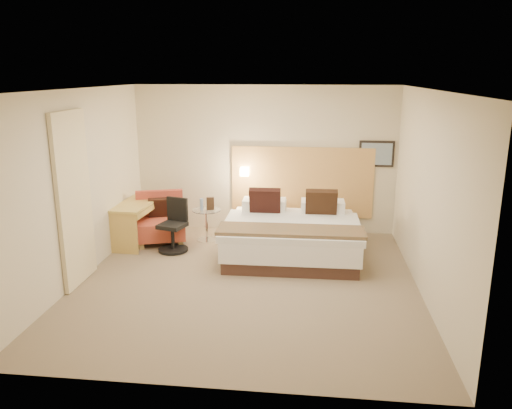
# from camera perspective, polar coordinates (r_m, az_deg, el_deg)

# --- Properties ---
(floor) EXTENTS (4.80, 5.00, 0.02)m
(floor) POSITION_cam_1_polar(r_m,az_deg,el_deg) (7.24, -1.04, -8.94)
(floor) COLOR #7A6952
(floor) RESTS_ON ground
(ceiling) EXTENTS (4.80, 5.00, 0.02)m
(ceiling) POSITION_cam_1_polar(r_m,az_deg,el_deg) (6.63, -1.16, 13.11)
(ceiling) COLOR white
(ceiling) RESTS_ON floor
(wall_back) EXTENTS (4.80, 0.02, 2.70)m
(wall_back) POSITION_cam_1_polar(r_m,az_deg,el_deg) (9.25, 0.97, 5.15)
(wall_back) COLOR beige
(wall_back) RESTS_ON floor
(wall_front) EXTENTS (4.80, 0.02, 2.70)m
(wall_front) POSITION_cam_1_polar(r_m,az_deg,el_deg) (4.44, -5.42, -5.85)
(wall_front) COLOR beige
(wall_front) RESTS_ON floor
(wall_left) EXTENTS (0.02, 5.00, 2.70)m
(wall_left) POSITION_cam_1_polar(r_m,az_deg,el_deg) (7.51, -19.66, 1.98)
(wall_left) COLOR beige
(wall_left) RESTS_ON floor
(wall_right) EXTENTS (0.02, 5.00, 2.70)m
(wall_right) POSITION_cam_1_polar(r_m,az_deg,el_deg) (6.92, 19.10, 0.98)
(wall_right) COLOR beige
(wall_right) RESTS_ON floor
(headboard_panel) EXTENTS (2.60, 0.04, 1.30)m
(headboard_panel) POSITION_cam_1_polar(r_m,az_deg,el_deg) (9.25, 5.26, 2.56)
(headboard_panel) COLOR tan
(headboard_panel) RESTS_ON wall_back
(art_frame) EXTENTS (0.62, 0.03, 0.47)m
(art_frame) POSITION_cam_1_polar(r_m,az_deg,el_deg) (9.22, 13.61, 5.65)
(art_frame) COLOR black
(art_frame) RESTS_ON wall_back
(art_canvas) EXTENTS (0.54, 0.01, 0.39)m
(art_canvas) POSITION_cam_1_polar(r_m,az_deg,el_deg) (9.20, 13.62, 5.63)
(art_canvas) COLOR #758CA1
(art_canvas) RESTS_ON wall_back
(lamp_arm) EXTENTS (0.02, 0.12, 0.02)m
(lamp_arm) POSITION_cam_1_polar(r_m,az_deg,el_deg) (9.24, -1.26, 3.88)
(lamp_arm) COLOR white
(lamp_arm) RESTS_ON wall_back
(lamp_shade) EXTENTS (0.15, 0.15, 0.15)m
(lamp_shade) POSITION_cam_1_polar(r_m,az_deg,el_deg) (9.18, -1.31, 3.81)
(lamp_shade) COLOR #F7E5C0
(lamp_shade) RESTS_ON wall_back
(curtain) EXTENTS (0.06, 0.90, 2.42)m
(curtain) POSITION_cam_1_polar(r_m,az_deg,el_deg) (7.30, -20.06, 0.54)
(curtain) COLOR beige
(curtain) RESTS_ON wall_left
(bottle_a) EXTENTS (0.07, 0.07, 0.20)m
(bottle_a) POSITION_cam_1_polar(r_m,az_deg,el_deg) (8.81, -6.24, 0.04)
(bottle_a) COLOR #92B3E2
(bottle_a) RESTS_ON side_table
(menu_folder) EXTENTS (0.14, 0.08, 0.22)m
(menu_folder) POSITION_cam_1_polar(r_m,az_deg,el_deg) (8.80, -5.24, 0.12)
(menu_folder) COLOR #3E2819
(menu_folder) RESTS_ON side_table
(bed) EXTENTS (2.20, 2.11, 1.05)m
(bed) POSITION_cam_1_polar(r_m,az_deg,el_deg) (8.22, 4.12, -3.38)
(bed) COLOR #3E261F
(bed) RESTS_ON floor
(lounge_chair) EXTENTS (1.01, 0.94, 0.87)m
(lounge_chair) POSITION_cam_1_polar(r_m,az_deg,el_deg) (8.97, -10.86, -2.02)
(lounge_chair) COLOR tan
(lounge_chair) RESTS_ON floor
(side_table) EXTENTS (0.60, 0.60, 0.57)m
(side_table) POSITION_cam_1_polar(r_m,az_deg,el_deg) (8.90, -5.66, -2.16)
(side_table) COLOR white
(side_table) RESTS_ON floor
(desk) EXTENTS (0.61, 1.21, 0.73)m
(desk) POSITION_cam_1_polar(r_m,az_deg,el_deg) (8.89, -13.41, -0.77)
(desk) COLOR gold
(desk) RESTS_ON floor
(desk_chair) EXTENTS (0.62, 0.62, 0.88)m
(desk_chair) POSITION_cam_1_polar(r_m,az_deg,el_deg) (8.46, -9.37, -2.86)
(desk_chair) COLOR black
(desk_chair) RESTS_ON floor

